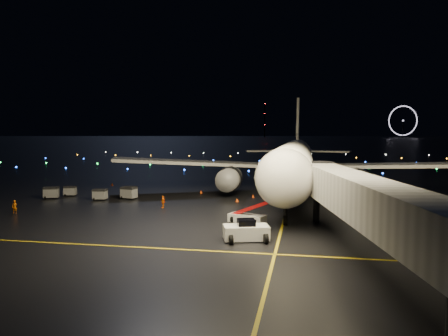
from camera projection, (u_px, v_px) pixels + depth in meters
The scene contains 20 objects.
ground at pixel (288, 144), 340.56m from camera, with size 2000.00×2000.00×0.00m, color black.
lane_centre at pixel (288, 204), 59.27m from camera, with size 0.25×80.00×0.02m, color gold.
lane_cross at pixel (79, 244), 37.94m from camera, with size 60.00×0.25×0.02m, color gold.
airliner at pixel (294, 140), 70.48m from camera, with size 59.76×56.78×16.93m, color silver, non-canonical shape.
pushback_tug at pixel (246, 230), 39.31m from camera, with size 4.04×2.11×1.92m, color silver.
belt_loader at pixel (247, 209), 46.90m from camera, with size 5.90×1.61×2.86m, color silver, non-canonical shape.
crew_a at pixel (15, 207), 52.28m from camera, with size 0.57×0.38×1.58m, color orange.
crew_c at pixel (163, 202), 56.07m from camera, with size 0.92×0.38×1.58m, color orange.
safety_cone_0 at pixel (237, 200), 60.99m from camera, with size 0.47×0.47×0.53m, color #FD4B09.
safety_cone_1 at pixel (253, 196), 64.85m from camera, with size 0.46×0.46×0.52m, color #FD4B09.
safety_cone_2 at pixel (201, 192), 69.43m from camera, with size 0.44×0.44×0.50m, color #FD4B09.
safety_cone_3 at pixel (112, 184), 79.31m from camera, with size 0.46×0.46×0.52m, color #FD4B09.
ferris_wheel at pixel (403, 122), 718.14m from camera, with size 50.00×4.00×52.00m, color black, non-canonical shape.
radio_mast at pixel (265, 119), 779.86m from camera, with size 1.80×1.80×64.00m, color black.
taxiway_lights at pixel (264, 160), 150.58m from camera, with size 164.00×92.00×0.36m, color black, non-canonical shape.
baggage_cart_0 at pixel (131, 192), 65.07m from camera, with size 1.90×1.33×1.62m, color gray.
baggage_cart_1 at pixel (129, 193), 63.44m from camera, with size 2.09×1.46×1.77m, color gray.
baggage_cart_2 at pixel (100, 195), 62.49m from camera, with size 1.86×1.30×1.58m, color gray.
baggage_cart_3 at pixel (70, 191), 66.51m from camera, with size 1.77×1.24×1.50m, color gray.
baggage_cart_4 at pixel (51, 193), 63.85m from camera, with size 2.03×1.42×1.73m, color gray.
Camera 1 is at (14.35, -44.26, 9.76)m, focal length 35.00 mm.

